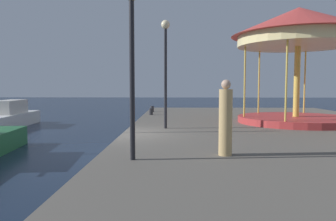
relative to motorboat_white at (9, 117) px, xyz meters
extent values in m
plane|color=#162338|center=(8.38, -7.67, -0.62)|extent=(120.00, 120.00, 0.00)
cube|color=#5B564F|center=(15.00, -7.67, -0.22)|extent=(13.24, 28.40, 0.80)
cube|color=white|center=(0.00, -0.06, -0.20)|extent=(1.92, 6.05, 0.84)
cube|color=beige|center=(-0.01, 0.17, 0.64)|extent=(1.26, 2.68, 0.84)
cube|color=#4C6070|center=(-0.07, 1.48, 0.81)|extent=(0.98, 0.15, 0.38)
cylinder|color=#B23333|center=(16.15, -4.12, 0.33)|extent=(5.44, 5.44, 0.30)
cylinder|color=gold|center=(16.15, -4.12, 2.14)|extent=(0.28, 0.28, 3.33)
cylinder|color=#F2E099|center=(16.15, -4.12, 4.06)|extent=(5.62, 5.62, 0.50)
cone|color=#C63D38|center=(16.15, -4.12, 4.97)|extent=(6.24, 6.24, 1.32)
cylinder|color=gold|center=(17.39, -1.98, 2.14)|extent=(0.08, 0.08, 3.33)
cylinder|color=gold|center=(14.92, -1.98, 2.14)|extent=(0.08, 0.08, 3.33)
cylinder|color=gold|center=(13.68, -4.12, 2.14)|extent=(0.08, 0.08, 3.33)
cylinder|color=gold|center=(14.92, -6.26, 2.14)|extent=(0.08, 0.08, 3.33)
cylinder|color=black|center=(9.35, -11.93, 2.04)|extent=(0.12, 0.12, 3.72)
cylinder|color=black|center=(9.96, -6.25, 2.22)|extent=(0.12, 0.12, 4.09)
sphere|color=#F9E5B2|center=(9.96, -6.25, 4.45)|extent=(0.36, 0.36, 0.36)
cylinder|color=#2D2D33|center=(8.77, 2.24, 0.38)|extent=(0.24, 0.24, 0.40)
cylinder|color=#2D2D33|center=(8.86, -0.02, 0.38)|extent=(0.24, 0.24, 0.40)
cylinder|color=tan|center=(11.64, -11.37, 1.02)|extent=(0.34, 0.34, 1.68)
sphere|color=tan|center=(11.64, -11.37, 1.98)|extent=(0.24, 0.24, 0.24)
camera|label=1|loc=(10.37, -19.37, 1.94)|focal=33.83mm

